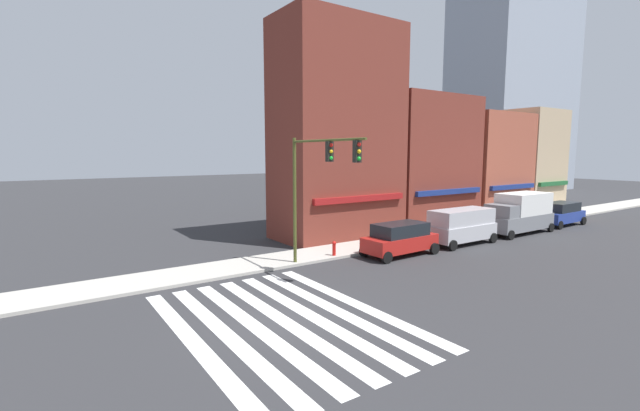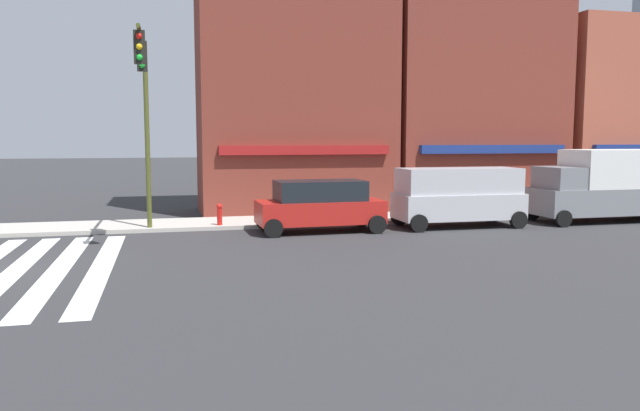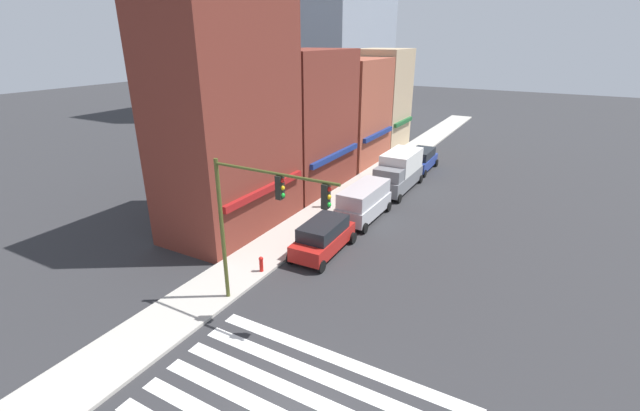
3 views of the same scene
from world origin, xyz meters
TOP-DOWN VIEW (x-y plane):
  - sidewalk_left at (0.00, 7.50)m, footprint 120.00×3.00m
  - storefront_row at (21.31, 11.50)m, footprint 32.48×5.30m
  - traffic_signal at (4.40, 4.33)m, footprint 0.32×5.89m
  - suv_red at (10.64, 4.70)m, footprint 4.75×2.12m
  - van_silver at (16.30, 4.70)m, footprint 5.01×2.22m
  - box_truck_grey at (23.10, 4.70)m, footprint 6.20×2.42m
  - pedestrian_orange_vest at (16.65, 7.75)m, footprint 0.32×0.32m
  - fire_hydrant at (7.03, 6.40)m, footprint 0.24×0.24m

SIDE VIEW (x-z plane):
  - sidewalk_left at x=0.00m, z-range 0.00..0.15m
  - fire_hydrant at x=7.03m, z-range 0.19..1.03m
  - suv_red at x=10.64m, z-range 0.06..2.00m
  - pedestrian_orange_vest at x=16.65m, z-range 0.19..1.96m
  - van_silver at x=16.30m, z-range 0.12..2.46m
  - box_truck_grey at x=23.10m, z-range 0.07..3.11m
  - traffic_signal at x=4.40m, z-range 1.56..8.41m
  - storefront_row at x=21.31m, z-range -1.53..13.58m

